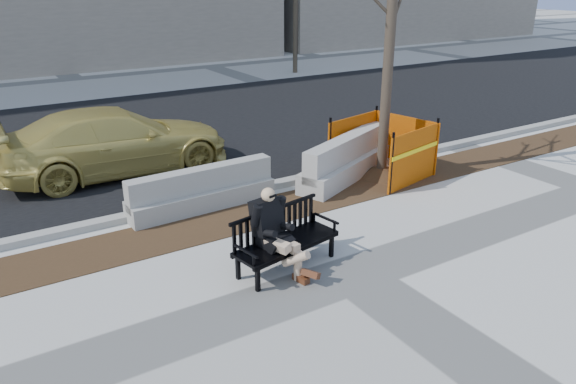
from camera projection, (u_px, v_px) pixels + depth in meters
name	position (u px, v px, depth m)	size (l,w,h in m)	color
ground	(352.00, 274.00, 7.86)	(120.00, 120.00, 0.00)	beige
mulch_strip	(264.00, 212.00, 9.91)	(40.00, 1.20, 0.02)	#47301C
asphalt_street	(151.00, 133.00, 14.79)	(60.00, 10.40, 0.01)	black
curb	(240.00, 192.00, 10.63)	(60.00, 0.25, 0.12)	#9E9B93
bench	(287.00, 267.00, 8.04)	(1.67, 0.60, 0.89)	black
seated_man	(273.00, 271.00, 7.94)	(0.55, 0.92, 1.28)	black
tree_fence	(381.00, 175.00, 11.73)	(2.52, 2.52, 6.31)	#DF6403
sedan	(120.00, 172.00, 11.93)	(1.96, 4.82, 1.40)	tan
jersey_barrier_left	(203.00, 208.00, 10.06)	(2.77, 0.55, 0.80)	#9D9B93
jersey_barrier_right	(349.00, 176.00, 11.69)	(3.21, 0.64, 0.92)	#A9A69E
far_tree_right	(295.00, 72.00, 23.99)	(2.27, 2.27, 6.12)	#4B3F30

